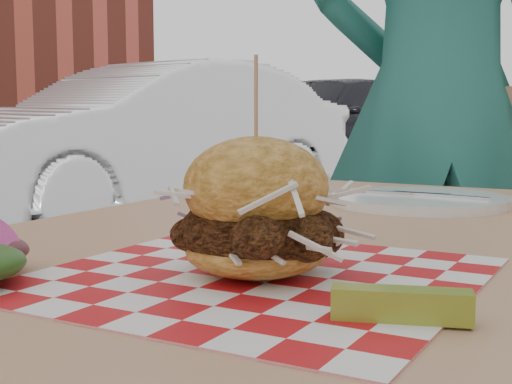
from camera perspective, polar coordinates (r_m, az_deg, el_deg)
diner at (r=1.85m, az=14.22°, el=6.88°), size 0.78×0.67×1.82m
car_white at (r=6.08m, az=-8.64°, el=4.27°), size 2.27×4.12×1.29m
car_dark at (r=9.22m, az=5.36°, el=5.09°), size 2.81×4.71×1.28m
patio_table at (r=0.83m, az=6.54°, el=-8.96°), size 0.80×1.20×0.75m
patio_chair at (r=1.83m, az=17.98°, el=-4.43°), size 0.54×0.55×0.95m
paper_liner at (r=0.62m, az=0.00°, el=-6.77°), size 0.36×0.36×0.00m
sandwich at (r=0.61m, az=-0.00°, el=-1.91°), size 0.17×0.17×0.19m
pickle_spear at (r=0.50m, az=11.56°, el=-8.81°), size 0.10×0.05×0.02m
place_setting at (r=1.12m, az=12.96°, el=-0.62°), size 0.27×0.27×0.02m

